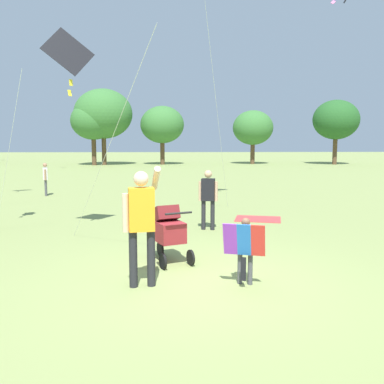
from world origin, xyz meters
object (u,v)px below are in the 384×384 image
Objects in this scene: stroller at (168,228)px; picnic_blanket at (258,219)px; child_with_butterfly_kite at (245,245)px; person_couple_left at (45,176)px; kite_adult_black at (69,56)px; person_red_shirt at (208,195)px; person_adult_flyer at (142,218)px.

picnic_blanket is (2.37, 4.00, -0.60)m from stroller.
child_with_butterfly_kite is 1.76m from stroller.
person_couple_left reaches higher than stroller.
person_red_shirt is at bearing 10.87° from kite_adult_black.
person_couple_left reaches higher than child_with_butterfly_kite.
child_with_butterfly_kite is at bearing 0.48° from person_adult_flyer.
person_adult_flyer is 0.39× the size of kite_adult_black.
child_with_butterfly_kite is at bearing -85.93° from person_red_shirt.
person_couple_left is at bearing 120.34° from child_with_butterfly_kite.
stroller is 4.52m from kite_adult_black.
kite_adult_black reaches higher than person_adult_flyer.
child_with_butterfly_kite is at bearing -45.55° from kite_adult_black.
person_couple_left is (-5.80, 6.39, -0.11)m from person_red_shirt.
kite_adult_black is 8.17m from person_couple_left.
kite_adult_black is at bearing 134.45° from child_with_butterfly_kite.
person_couple_left is 1.03× the size of picnic_blanket.
person_adult_flyer is at bearing -179.52° from child_with_butterfly_kite.
child_with_butterfly_kite is 5.46m from picnic_blanket.
person_adult_flyer is 4.21m from person_red_shirt.
stroller is (-1.19, 1.29, -0.02)m from child_with_butterfly_kite.
stroller is 4.69m from picnic_blanket.
person_adult_flyer reaches higher than stroller.
person_adult_flyer is at bearing -62.27° from kite_adult_black.
kite_adult_black is at bearing -169.13° from person_red_shirt.
picnic_blanket is at bearing -35.06° from person_couple_left.
kite_adult_black reaches higher than child_with_butterfly_kite.
kite_adult_black is 3.67× the size of person_couple_left.
child_with_butterfly_kite is at bearing -59.66° from person_couple_left.
person_couple_left is at bearing 111.41° from kite_adult_black.
person_red_shirt is at bearing 71.50° from stroller.
person_adult_flyer is 1.25× the size of person_red_shirt.
child_with_butterfly_kite is 5.83m from kite_adult_black.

